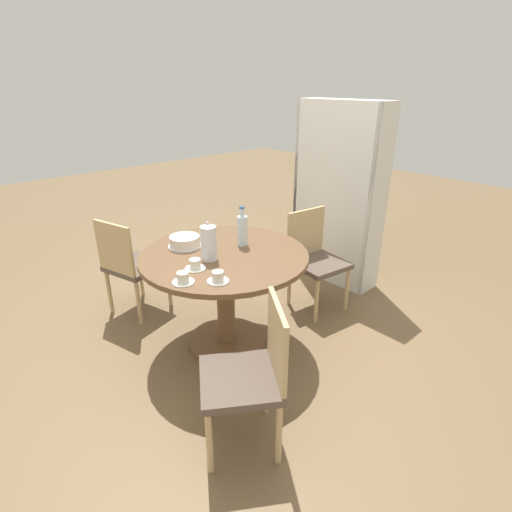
# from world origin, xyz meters

# --- Properties ---
(ground_plane) EXTENTS (14.00, 14.00, 0.00)m
(ground_plane) POSITION_xyz_m (0.00, 0.00, 0.00)
(ground_plane) COLOR brown
(dining_table) EXTENTS (1.20, 1.20, 0.76)m
(dining_table) POSITION_xyz_m (0.00, 0.00, 0.58)
(dining_table) COLOR brown
(dining_table) RESTS_ON ground_plane
(chair_a) EXTENTS (0.58, 0.58, 0.87)m
(chair_a) POSITION_xyz_m (0.82, -0.47, 0.47)
(chair_a) COLOR tan
(chair_a) RESTS_ON ground_plane
(chair_b) EXTENTS (0.47, 0.47, 0.87)m
(chair_b) POSITION_xyz_m (0.07, 0.94, 0.47)
(chair_b) COLOR tan
(chair_b) RESTS_ON ground_plane
(chair_c) EXTENTS (0.52, 0.52, 0.87)m
(chair_c) POSITION_xyz_m (-0.89, -0.32, 0.47)
(chair_c) COLOR tan
(chair_c) RESTS_ON ground_plane
(bookshelf) EXTENTS (0.90, 0.28, 1.73)m
(bookshelf) POSITION_xyz_m (-0.16, 1.51, 0.82)
(bookshelf) COLOR silver
(bookshelf) RESTS_ON ground_plane
(coffee_pot) EXTENTS (0.11, 0.11, 0.28)m
(coffee_pot) POSITION_xyz_m (0.01, -0.14, 0.88)
(coffee_pot) COLOR silver
(coffee_pot) RESTS_ON dining_table
(water_bottle) EXTENTS (0.08, 0.08, 0.30)m
(water_bottle) POSITION_xyz_m (-0.03, 0.20, 0.88)
(water_bottle) COLOR silver
(water_bottle) RESTS_ON dining_table
(cake_main) EXTENTS (0.25, 0.25, 0.08)m
(cake_main) POSITION_xyz_m (-0.29, -0.14, 0.80)
(cake_main) COLOR silver
(cake_main) RESTS_ON dining_table
(cup_a) EXTENTS (0.14, 0.14, 0.07)m
(cup_a) POSITION_xyz_m (0.08, -0.30, 0.78)
(cup_a) COLOR white
(cup_a) RESTS_ON dining_table
(cup_b) EXTENTS (0.14, 0.14, 0.07)m
(cup_b) POSITION_xyz_m (0.19, -0.46, 0.78)
(cup_b) COLOR white
(cup_b) RESTS_ON dining_table
(cup_c) EXTENTS (0.14, 0.14, 0.07)m
(cup_c) POSITION_xyz_m (0.32, -0.30, 0.78)
(cup_c) COLOR white
(cup_c) RESTS_ON dining_table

